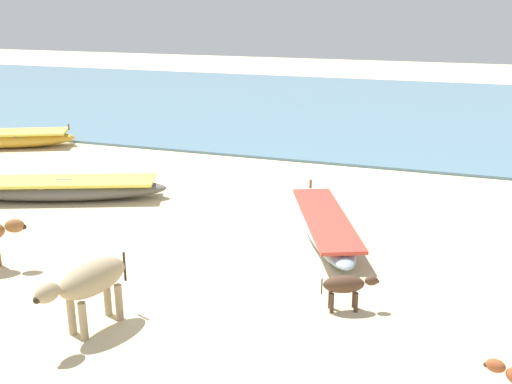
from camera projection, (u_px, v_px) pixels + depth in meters
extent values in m
plane|color=beige|center=(195.00, 250.00, 11.41)|extent=(80.00, 80.00, 0.00)
cube|color=slate|center=(352.00, 107.00, 26.67)|extent=(60.00, 20.00, 0.08)
ellipsoid|color=gold|center=(11.00, 139.00, 19.37)|extent=(4.17, 2.72, 0.53)
cube|color=#EAD84C|center=(10.00, 132.00, 19.30)|extent=(3.72, 2.49, 0.07)
cube|color=olive|center=(20.00, 135.00, 19.35)|extent=(0.50, 0.89, 0.04)
cylinder|color=olive|center=(69.00, 127.00, 19.44)|extent=(0.06, 0.06, 0.20)
ellipsoid|color=#8CA5B7|center=(325.00, 226.00, 12.05)|extent=(2.41, 4.15, 0.42)
cube|color=#CC3F33|center=(325.00, 218.00, 11.99)|extent=(2.20, 3.69, 0.07)
cube|color=olive|center=(323.00, 215.00, 12.31)|extent=(0.71, 0.39, 0.04)
cylinder|color=olive|center=(311.00, 184.00, 13.76)|extent=(0.06, 0.06, 0.20)
ellipsoid|color=#5B5651|center=(63.00, 190.00, 14.24)|extent=(4.99, 2.76, 0.49)
cube|color=#EAD84C|center=(62.00, 181.00, 14.18)|extent=(4.43, 2.52, 0.07)
cube|color=olive|center=(47.00, 184.00, 14.19)|extent=(0.43, 0.84, 0.04)
ellipsoid|color=brown|center=(15.00, 226.00, 10.42)|extent=(0.40, 0.34, 0.25)
sphere|color=#2D2119|center=(24.00, 227.00, 10.45)|extent=(0.13, 0.13, 0.10)
ellipsoid|color=#9E4C28|center=(495.00, 366.00, 6.87)|extent=(0.25, 0.18, 0.16)
sphere|color=#2D2119|center=(486.00, 365.00, 6.92)|extent=(0.07, 0.07, 0.06)
ellipsoid|color=#4C3323|center=(344.00, 284.00, 9.05)|extent=(0.69, 0.48, 0.28)
ellipsoid|color=#4C3323|center=(372.00, 281.00, 9.05)|extent=(0.24, 0.20, 0.15)
sphere|color=#2D2119|center=(377.00, 282.00, 9.06)|extent=(0.08, 0.08, 0.06)
cylinder|color=#4C3323|center=(354.00, 298.00, 9.21)|extent=(0.06, 0.06, 0.32)
cylinder|color=#4C3323|center=(356.00, 302.00, 9.07)|extent=(0.06, 0.06, 0.32)
cylinder|color=#4C3323|center=(330.00, 299.00, 9.19)|extent=(0.06, 0.06, 0.32)
cylinder|color=#4C3323|center=(332.00, 303.00, 9.06)|extent=(0.06, 0.06, 0.32)
cylinder|color=#2D2119|center=(322.00, 286.00, 9.04)|extent=(0.02, 0.02, 0.26)
ellipsoid|color=tan|center=(93.00, 278.00, 8.47)|extent=(0.76, 1.23, 0.50)
ellipsoid|color=tan|center=(47.00, 293.00, 7.86)|extent=(0.32, 0.42, 0.27)
sphere|color=#2D2119|center=(37.00, 300.00, 7.74)|extent=(0.13, 0.13, 0.10)
cylinder|color=tan|center=(83.00, 321.00, 8.30)|extent=(0.11, 0.11, 0.57)
cylinder|color=tan|center=(72.00, 316.00, 8.43)|extent=(0.11, 0.11, 0.57)
cylinder|color=tan|center=(119.00, 302.00, 8.82)|extent=(0.11, 0.11, 0.57)
cylinder|color=tan|center=(107.00, 298.00, 8.95)|extent=(0.11, 0.11, 0.57)
cylinder|color=#2D2119|center=(125.00, 267.00, 8.96)|extent=(0.04, 0.04, 0.47)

